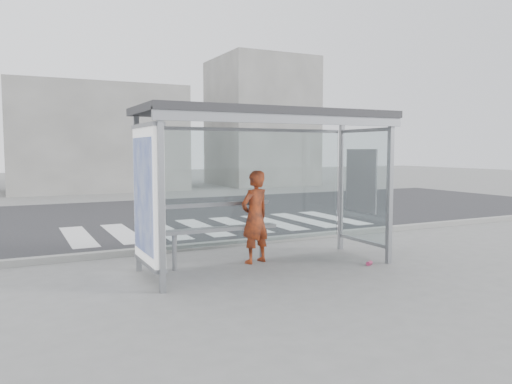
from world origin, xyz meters
TOP-DOWN VIEW (x-y plane):
  - ground at (0.00, 0.00)m, footprint 80.00×80.00m
  - road at (0.00, 7.00)m, footprint 30.00×10.00m
  - curb at (0.00, 1.95)m, footprint 30.00×0.18m
  - crosswalk at (1.00, 4.50)m, footprint 7.55×3.00m
  - bus_shelter at (-0.37, 0.06)m, footprint 4.25×1.65m
  - building_center at (0.00, 18.00)m, footprint 8.00×5.00m
  - building_right at (9.00, 18.00)m, footprint 5.00×5.00m
  - person at (-0.04, 0.39)m, footprint 0.68×0.55m
  - bench at (-0.67, 0.50)m, footprint 2.05×0.34m
  - soda_can at (1.61, -0.66)m, footprint 0.15×0.13m

SIDE VIEW (x-z plane):
  - ground at x=0.00m, z-range 0.00..0.00m
  - crosswalk at x=1.00m, z-range 0.00..0.00m
  - road at x=0.00m, z-range 0.00..0.01m
  - soda_can at x=1.61m, z-range 0.00..0.07m
  - curb at x=0.00m, z-range 0.00..0.12m
  - bench at x=-0.67m, z-range 0.09..1.15m
  - person at x=-0.04m, z-range 0.00..1.61m
  - bus_shelter at x=-0.37m, z-range 0.67..3.29m
  - building_center at x=0.00m, z-range 0.00..5.00m
  - building_right at x=9.00m, z-range 0.00..7.00m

